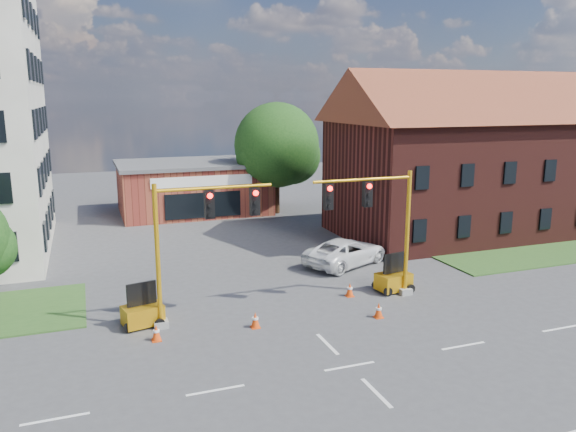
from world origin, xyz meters
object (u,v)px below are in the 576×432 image
Objects in this scene: signal_mast_west at (196,235)px; trailer_east at (393,280)px; trailer_west at (143,313)px; signal_mast_east at (378,220)px; pickup_white at (346,252)px.

trailer_east is at bearing 3.34° from signal_mast_west.
signal_mast_west is 10.60m from trailer_east.
signal_mast_west is at bearing 174.55° from trailer_east.
trailer_west is at bearing 170.10° from signal_mast_west.
trailer_west is at bearing 172.03° from trailer_east.
signal_mast_east is at bearing -165.14° from trailer_east.
pickup_white is (12.14, 5.13, 0.19)m from trailer_west.
signal_mast_east is 3.63m from trailer_east.
trailer_west is (-11.06, 0.41, -3.34)m from signal_mast_east.
trailer_east is (12.40, 0.18, 0.01)m from trailer_west.
signal_mast_east is at bearing 144.12° from pickup_white.
trailer_west reaches higher than pickup_white.
signal_mast_west is 11.68m from pickup_white.
signal_mast_west is 3.27× the size of trailer_east.
trailer_west is 0.34× the size of pickup_white.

